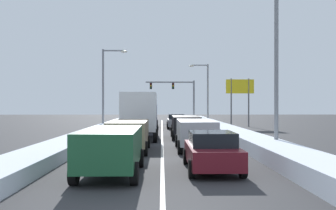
{
  "coord_description": "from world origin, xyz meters",
  "views": [
    {
      "loc": [
        -0.02,
        -7.01,
        2.57
      ],
      "look_at": [
        0.56,
        28.34,
        2.49
      ],
      "focal_mm": 40.04,
      "sensor_mm": 36.0,
      "label": 1
    }
  ],
  "objects_px": {
    "sedan_maroon_right_lane_nearest": "(212,151)",
    "suv_charcoal_center_lane_fourth": "(143,121)",
    "suv_tan_center_lane_second": "(129,133)",
    "traffic_light_gantry": "(179,92)",
    "box_truck_center_lane_third": "(140,113)",
    "sedan_gray_right_lane_fifth": "(176,121)",
    "street_lamp_right_near": "(270,51)",
    "suv_silver_right_lane_second": "(196,132)",
    "street_lamp_left_mid": "(106,81)",
    "suv_black_right_lane_third": "(186,125)",
    "suv_red_center_lane_fifth": "(148,118)",
    "roadside_sign_right": "(240,92)",
    "sedan_white_right_lane_fourth": "(183,124)",
    "suv_green_center_lane_nearest": "(111,147)",
    "street_lamp_right_mid": "(205,88)"
  },
  "relations": [
    {
      "from": "street_lamp_right_mid",
      "to": "suv_charcoal_center_lane_fourth",
      "type": "bearing_deg",
      "value": -117.19
    },
    {
      "from": "suv_silver_right_lane_second",
      "to": "suv_tan_center_lane_second",
      "type": "relative_size",
      "value": 1.0
    },
    {
      "from": "sedan_maroon_right_lane_nearest",
      "to": "box_truck_center_lane_third",
      "type": "distance_m",
      "value": 13.5
    },
    {
      "from": "sedan_maroon_right_lane_nearest",
      "to": "street_lamp_right_mid",
      "type": "distance_m",
      "value": 35.84
    },
    {
      "from": "suv_tan_center_lane_second",
      "to": "street_lamp_left_mid",
      "type": "height_order",
      "value": "street_lamp_left_mid"
    },
    {
      "from": "traffic_light_gantry",
      "to": "sedan_gray_right_lane_fifth",
      "type": "bearing_deg",
      "value": -93.47
    },
    {
      "from": "sedan_gray_right_lane_fifth",
      "to": "roadside_sign_right",
      "type": "xyz_separation_m",
      "value": [
        7.38,
        2.68,
        3.25
      ]
    },
    {
      "from": "suv_red_center_lane_fifth",
      "to": "street_lamp_left_mid",
      "type": "distance_m",
      "value": 6.53
    },
    {
      "from": "roadside_sign_right",
      "to": "suv_silver_right_lane_second",
      "type": "bearing_deg",
      "value": -107.94
    },
    {
      "from": "sedan_gray_right_lane_fifth",
      "to": "street_lamp_left_mid",
      "type": "height_order",
      "value": "street_lamp_left_mid"
    },
    {
      "from": "traffic_light_gantry",
      "to": "street_lamp_left_mid",
      "type": "xyz_separation_m",
      "value": [
        -8.4,
        -18.08,
        0.48
      ]
    },
    {
      "from": "sedan_white_right_lane_fourth",
      "to": "street_lamp_left_mid",
      "type": "distance_m",
      "value": 10.27
    },
    {
      "from": "suv_red_center_lane_fifth",
      "to": "traffic_light_gantry",
      "type": "distance_m",
      "value": 16.06
    },
    {
      "from": "sedan_maroon_right_lane_nearest",
      "to": "street_lamp_right_mid",
      "type": "height_order",
      "value": "street_lamp_right_mid"
    },
    {
      "from": "sedan_maroon_right_lane_nearest",
      "to": "roadside_sign_right",
      "type": "xyz_separation_m",
      "value": [
        6.99,
        28.08,
        3.25
      ]
    },
    {
      "from": "street_lamp_right_near",
      "to": "suv_red_center_lane_fifth",
      "type": "bearing_deg",
      "value": 107.75
    },
    {
      "from": "traffic_light_gantry",
      "to": "sedan_maroon_right_lane_nearest",
      "type": "bearing_deg",
      "value": -90.89
    },
    {
      "from": "suv_black_right_lane_third",
      "to": "street_lamp_left_mid",
      "type": "height_order",
      "value": "street_lamp_left_mid"
    },
    {
      "from": "sedan_maroon_right_lane_nearest",
      "to": "suv_red_center_lane_fifth",
      "type": "bearing_deg",
      "value": 97.11
    },
    {
      "from": "sedan_gray_right_lane_fifth",
      "to": "box_truck_center_lane_third",
      "type": "bearing_deg",
      "value": -104.03
    },
    {
      "from": "sedan_maroon_right_lane_nearest",
      "to": "roadside_sign_right",
      "type": "bearing_deg",
      "value": 76.02
    },
    {
      "from": "suv_green_center_lane_nearest",
      "to": "suv_red_center_lane_fifth",
      "type": "bearing_deg",
      "value": 89.44
    },
    {
      "from": "suv_black_right_lane_third",
      "to": "box_truck_center_lane_third",
      "type": "xyz_separation_m",
      "value": [
        -3.36,
        -0.67,
        0.88
      ]
    },
    {
      "from": "suv_silver_right_lane_second",
      "to": "sedan_gray_right_lane_fifth",
      "type": "xyz_separation_m",
      "value": [
        -0.36,
        19.0,
        -0.25
      ]
    },
    {
      "from": "suv_red_center_lane_fifth",
      "to": "street_lamp_right_near",
      "type": "xyz_separation_m",
      "value": [
        7.25,
        -22.65,
        4.38
      ]
    },
    {
      "from": "roadside_sign_right",
      "to": "street_lamp_right_near",
      "type": "bearing_deg",
      "value": -97.97
    },
    {
      "from": "suv_tan_center_lane_second",
      "to": "street_lamp_left_mid",
      "type": "relative_size",
      "value": 0.59
    },
    {
      "from": "box_truck_center_lane_third",
      "to": "suv_green_center_lane_nearest",
      "type": "bearing_deg",
      "value": -91.05
    },
    {
      "from": "suv_tan_center_lane_second",
      "to": "box_truck_center_lane_third",
      "type": "xyz_separation_m",
      "value": [
        0.21,
        7.24,
        0.88
      ]
    },
    {
      "from": "sedan_white_right_lane_fourth",
      "to": "street_lamp_right_near",
      "type": "relative_size",
      "value": 0.49
    },
    {
      "from": "sedan_white_right_lane_fourth",
      "to": "sedan_maroon_right_lane_nearest",
      "type": "bearing_deg",
      "value": -89.89
    },
    {
      "from": "traffic_light_gantry",
      "to": "street_lamp_right_near",
      "type": "height_order",
      "value": "street_lamp_right_near"
    },
    {
      "from": "suv_red_center_lane_fifth",
      "to": "street_lamp_right_near",
      "type": "bearing_deg",
      "value": -72.25
    },
    {
      "from": "box_truck_center_lane_third",
      "to": "street_lamp_right_mid",
      "type": "height_order",
      "value": "street_lamp_right_mid"
    },
    {
      "from": "suv_red_center_lane_fifth",
      "to": "suv_tan_center_lane_second",
      "type": "bearing_deg",
      "value": -90.61
    },
    {
      "from": "sedan_white_right_lane_fourth",
      "to": "suv_green_center_lane_nearest",
      "type": "xyz_separation_m",
      "value": [
        -3.71,
        -20.41,
        0.25
      ]
    },
    {
      "from": "sedan_maroon_right_lane_nearest",
      "to": "street_lamp_right_near",
      "type": "bearing_deg",
      "value": 53.86
    },
    {
      "from": "sedan_white_right_lane_fourth",
      "to": "suv_tan_center_lane_second",
      "type": "height_order",
      "value": "suv_tan_center_lane_second"
    },
    {
      "from": "box_truck_center_lane_third",
      "to": "roadside_sign_right",
      "type": "height_order",
      "value": "roadside_sign_right"
    },
    {
      "from": "suv_charcoal_center_lane_fourth",
      "to": "roadside_sign_right",
      "type": "height_order",
      "value": "roadside_sign_right"
    },
    {
      "from": "sedan_gray_right_lane_fifth",
      "to": "suv_green_center_lane_nearest",
      "type": "bearing_deg",
      "value": -97.28
    },
    {
      "from": "street_lamp_left_mid",
      "to": "suv_charcoal_center_lane_fourth",
      "type": "bearing_deg",
      "value": -45.4
    },
    {
      "from": "sedan_gray_right_lane_fifth",
      "to": "street_lamp_right_near",
      "type": "height_order",
      "value": "street_lamp_right_near"
    },
    {
      "from": "suv_black_right_lane_third",
      "to": "box_truck_center_lane_third",
      "type": "distance_m",
      "value": 3.53
    },
    {
      "from": "suv_black_right_lane_third",
      "to": "suv_charcoal_center_lane_fourth",
      "type": "height_order",
      "value": "same"
    },
    {
      "from": "sedan_maroon_right_lane_nearest",
      "to": "suv_charcoal_center_lane_fourth",
      "type": "bearing_deg",
      "value": 100.04
    },
    {
      "from": "suv_black_right_lane_third",
      "to": "street_lamp_right_mid",
      "type": "height_order",
      "value": "street_lamp_right_mid"
    },
    {
      "from": "suv_charcoal_center_lane_fourth",
      "to": "suv_tan_center_lane_second",
      "type": "bearing_deg",
      "value": -90.11
    },
    {
      "from": "suv_green_center_lane_nearest",
      "to": "street_lamp_right_mid",
      "type": "height_order",
      "value": "street_lamp_right_mid"
    },
    {
      "from": "suv_green_center_lane_nearest",
      "to": "suv_black_right_lane_third",
      "type": "bearing_deg",
      "value": 76.04
    }
  ]
}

